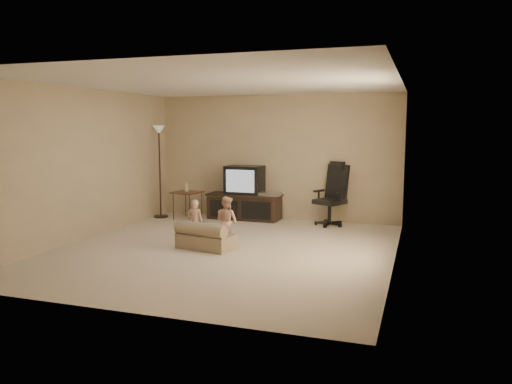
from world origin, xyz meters
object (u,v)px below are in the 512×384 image
office_chair (332,203)px  side_table (187,192)px  floor_lamp (159,151)px  child_sofa (205,238)px  toddler_right (227,221)px  tv_stand (245,197)px  toddler_left (195,223)px

office_chair → side_table: bearing=-147.5°
floor_lamp → child_sofa: size_ratio=2.00×
floor_lamp → office_chair: bearing=4.6°
office_chair → floor_lamp: (-3.52, -0.28, 0.94)m
side_table → toddler_right: size_ratio=0.97×
tv_stand → toddler_left: tv_stand is taller
office_chair → side_table: 2.91m
tv_stand → floor_lamp: (-1.73, -0.36, 0.93)m
tv_stand → toddler_left: 2.41m
office_chair → side_table: (-2.89, -0.31, 0.11)m
toddler_right → office_chair: bearing=-98.8°
side_table → child_sofa: bearing=-57.9°
office_chair → child_sofa: 2.93m
toddler_right → child_sofa: bearing=70.2°
child_sofa → toddler_left: toddler_left is taller
side_table → floor_lamp: floor_lamp is taller
floor_lamp → child_sofa: floor_lamp is taller
tv_stand → toddler_right: tv_stand is taller
floor_lamp → toddler_right: bearing=-40.6°
toddler_left → toddler_right: toddler_right is taller
tv_stand → toddler_right: (0.52, -2.28, -0.06)m
tv_stand → toddler_left: (0.04, -2.41, -0.08)m
tv_stand → office_chair: 1.79m
toddler_right → floor_lamp: bearing=-19.4°
tv_stand → office_chair: (1.79, -0.07, -0.02)m
child_sofa → tv_stand: bearing=107.4°
floor_lamp → toddler_left: floor_lamp is taller
tv_stand → child_sofa: size_ratio=1.61×
child_sofa → toddler_left: size_ratio=1.29×
office_chair → floor_lamp: bearing=-149.0°
side_table → toddler_left: 2.34m
tv_stand → floor_lamp: bearing=-167.2°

